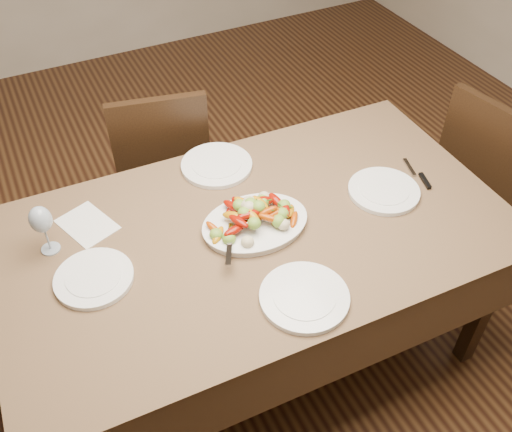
{
  "coord_description": "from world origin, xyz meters",
  "views": [
    {
      "loc": [
        -0.83,
        -1.28,
        2.2
      ],
      "look_at": [
        -0.18,
        0.02,
        0.82
      ],
      "focal_mm": 40.0,
      "sensor_mm": 36.0,
      "label": 1
    }
  ],
  "objects": [
    {
      "name": "floor",
      "position": [
        0.0,
        0.0,
        0.0
      ],
      "size": [
        6.0,
        6.0,
        0.0
      ],
      "primitive_type": "plane",
      "color": "#3C2312",
      "rests_on": "ground"
    },
    {
      "name": "dining_table",
      "position": [
        -0.18,
        0.02,
        0.38
      ],
      "size": [
        1.87,
        1.09,
        0.76
      ],
      "primitive_type": "cube",
      "rotation": [
        0.0,
        0.0,
        -0.03
      ],
      "color": "brown",
      "rests_on": "ground"
    },
    {
      "name": "roasted_vegetables",
      "position": [
        -0.18,
        0.03,
        0.83
      ],
      "size": [
        0.32,
        0.22,
        0.09
      ],
      "primitive_type": null,
      "rotation": [
        0.0,
        0.0,
        -0.03
      ],
      "color": "#7D0C02",
      "rests_on": "serving_platter"
    },
    {
      "name": "table_knife",
      "position": [
        0.53,
        0.0,
        0.76
      ],
      "size": [
        0.07,
        0.2,
        0.01
      ],
      "primitive_type": null,
      "rotation": [
        0.0,
        0.0,
        -0.27
      ],
      "color": "#9EA0A8",
      "rests_on": "dining_table"
    },
    {
      "name": "plate_right",
      "position": [
        0.35,
        -0.02,
        0.77
      ],
      "size": [
        0.27,
        0.27,
        0.02
      ],
      "primitive_type": "cylinder",
      "color": "white",
      "rests_on": "dining_table"
    },
    {
      "name": "plate_far",
      "position": [
        -0.17,
        0.41,
        0.77
      ],
      "size": [
        0.29,
        0.29,
        0.02
      ],
      "primitive_type": "cylinder",
      "color": "white",
      "rests_on": "dining_table"
    },
    {
      "name": "chair_right",
      "position": [
        1.11,
        0.08,
        0.47
      ],
      "size": [
        0.48,
        0.48,
        0.95
      ],
      "primitive_type": null,
      "rotation": [
        0.0,
        0.0,
        1.74
      ],
      "color": "black",
      "rests_on": "ground"
    },
    {
      "name": "plate_near",
      "position": [
        -0.18,
        -0.33,
        0.77
      ],
      "size": [
        0.29,
        0.29,
        0.02
      ],
      "primitive_type": "cylinder",
      "color": "white",
      "rests_on": "dining_table"
    },
    {
      "name": "plate_left",
      "position": [
        -0.76,
        0.04,
        0.77
      ],
      "size": [
        0.26,
        0.26,
        0.02
      ],
      "primitive_type": "cylinder",
      "color": "white",
      "rests_on": "dining_table"
    },
    {
      "name": "serving_platter",
      "position": [
        -0.18,
        0.03,
        0.77
      ],
      "size": [
        0.39,
        0.29,
        0.02
      ],
      "primitive_type": "ellipsoid",
      "rotation": [
        0.0,
        0.0,
        -0.03
      ],
      "color": "white",
      "rests_on": "dining_table"
    },
    {
      "name": "serving_spoon",
      "position": [
        -0.25,
        -0.01,
        0.81
      ],
      "size": [
        0.28,
        0.18,
        0.03
      ],
      "primitive_type": null,
      "rotation": [
        0.0,
        0.0,
        -0.47
      ],
      "color": "#9EA0A8",
      "rests_on": "serving_platter"
    },
    {
      "name": "wine_glass",
      "position": [
        -0.86,
        0.24,
        0.86
      ],
      "size": [
        0.08,
        0.08,
        0.2
      ],
      "primitive_type": null,
      "color": "#8C99A5",
      "rests_on": "dining_table"
    },
    {
      "name": "menu_card",
      "position": [
        -0.72,
        0.31,
        0.76
      ],
      "size": [
        0.21,
        0.25,
        0.0
      ],
      "primitive_type": "cube",
      "rotation": [
        0.0,
        0.0,
        0.36
      ],
      "color": "silver",
      "rests_on": "dining_table"
    },
    {
      "name": "chair_far",
      "position": [
        -0.26,
        0.89,
        0.47
      ],
      "size": [
        0.5,
        0.5,
        0.95
      ],
      "primitive_type": null,
      "rotation": [
        0.0,
        0.0,
        2.93
      ],
      "color": "black",
      "rests_on": "ground"
    }
  ]
}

